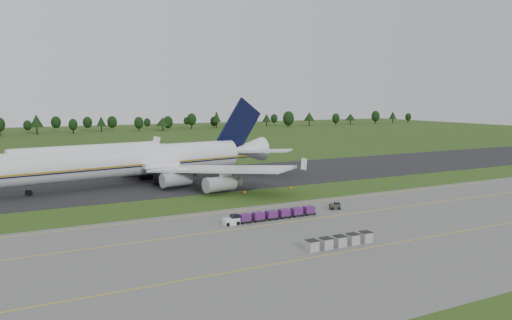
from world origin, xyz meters
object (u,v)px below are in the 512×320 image
baggage_train (270,215)px  uld_row (340,241)px  utility_cart (335,207)px  aircraft (135,160)px  edge_markers (268,190)px

baggage_train → uld_row: same height
utility_cart → uld_row: 24.22m
aircraft → edge_markers: (24.78, -23.51, -5.86)m
aircraft → utility_cart: aircraft is taller
edge_markers → uld_row: bearing=-105.2°
baggage_train → edge_markers: size_ratio=1.43×
baggage_train → uld_row: (1.36, -18.49, -0.06)m
utility_cart → uld_row: uld_row is taller
baggage_train → uld_row: size_ratio=1.61×
edge_markers → utility_cart: bearing=-84.4°
baggage_train → utility_cart: (15.14, 1.43, -0.33)m
utility_cart → edge_markers: utility_cart is taller
utility_cart → edge_markers: (-2.22, 22.53, -0.32)m
baggage_train → uld_row: 18.54m
utility_cart → uld_row: bearing=-124.7°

